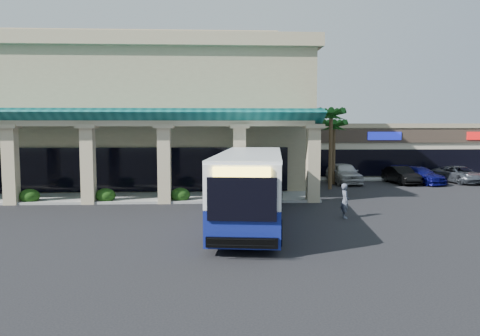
{
  "coord_description": "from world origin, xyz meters",
  "views": [
    {
      "loc": [
        0.09,
        -22.89,
        4.57
      ],
      "look_at": [
        1.49,
        4.17,
        2.2
      ],
      "focal_mm": 35.0,
      "sensor_mm": 36.0,
      "label": 1
    }
  ],
  "objects": [
    {
      "name": "car_gray",
      "position": [
        20.1,
        14.42,
        0.68
      ],
      "size": [
        3.24,
        5.29,
        1.37
      ],
      "primitive_type": "imported",
      "rotation": [
        0.0,
        0.0,
        0.21
      ],
      "color": "#424851",
      "rests_on": "ground"
    },
    {
      "name": "palm_1",
      "position": [
        9.5,
        14.0,
        2.9
      ],
      "size": [
        2.4,
        2.4,
        5.8
      ],
      "primitive_type": null,
      "color": "#124413",
      "rests_on": "ground"
    },
    {
      "name": "car_silver",
      "position": [
        10.5,
        14.46,
        0.85
      ],
      "size": [
        2.19,
        5.05,
        1.69
      ],
      "primitive_type": "imported",
      "rotation": [
        0.0,
        0.0,
        0.04
      ],
      "color": "#B7B7B7",
      "rests_on": "ground"
    },
    {
      "name": "broadleaf_tree",
      "position": [
        7.5,
        19.0,
        2.41
      ],
      "size": [
        2.6,
        2.6,
        4.81
      ],
      "primitive_type": null,
      "color": "#15360C",
      "rests_on": "ground"
    },
    {
      "name": "strip_mall",
      "position": [
        18.0,
        24.0,
        2.45
      ],
      "size": [
        22.5,
        12.5,
        4.9
      ],
      "primitive_type": null,
      "color": "beige",
      "rests_on": "ground"
    },
    {
      "name": "car_white",
      "position": [
        15.06,
        13.99,
        0.7
      ],
      "size": [
        1.86,
        4.35,
        1.4
      ],
      "primitive_type": "imported",
      "rotation": [
        0.0,
        0.0,
        0.09
      ],
      "color": "black",
      "rests_on": "ground"
    },
    {
      "name": "ground",
      "position": [
        0.0,
        0.0,
        0.0
      ],
      "size": [
        110.0,
        110.0,
        0.0
      ],
      "primitive_type": "plane",
      "color": "black"
    },
    {
      "name": "palm_0",
      "position": [
        8.5,
        11.0,
        3.3
      ],
      "size": [
        2.4,
        2.4,
        6.6
      ],
      "primitive_type": null,
      "color": "#124413",
      "rests_on": "ground"
    },
    {
      "name": "arcade",
      "position": [
        -8.0,
        6.8,
        2.85
      ],
      "size": [
        30.0,
        6.2,
        5.7
      ],
      "primitive_type": null,
      "color": "#0E5453",
      "rests_on": "ground"
    },
    {
      "name": "car_red",
      "position": [
        16.54,
        13.93,
        0.7
      ],
      "size": [
        3.63,
        5.21,
        1.4
      ],
      "primitive_type": "imported",
      "rotation": [
        0.0,
        0.0,
        0.38
      ],
      "color": "#080850",
      "rests_on": "ground"
    },
    {
      "name": "main_building",
      "position": [
        -8.0,
        16.0,
        5.67
      ],
      "size": [
        30.8,
        14.8,
        11.35
      ],
      "primitive_type": null,
      "color": "tan",
      "rests_on": "ground"
    },
    {
      "name": "pedestrian",
      "position": [
        6.57,
        0.1,
        0.87
      ],
      "size": [
        0.46,
        0.66,
        1.74
      ],
      "primitive_type": "imported",
      "rotation": [
        0.0,
        0.0,
        1.51
      ],
      "color": "#4F5666",
      "rests_on": "ground"
    },
    {
      "name": "transit_bus",
      "position": [
        1.71,
        -1.23,
        1.7
      ],
      "size": [
        4.35,
        12.43,
        3.4
      ],
      "primitive_type": null,
      "rotation": [
        0.0,
        0.0,
        -0.13
      ],
      "color": "navy",
      "rests_on": "ground"
    }
  ]
}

